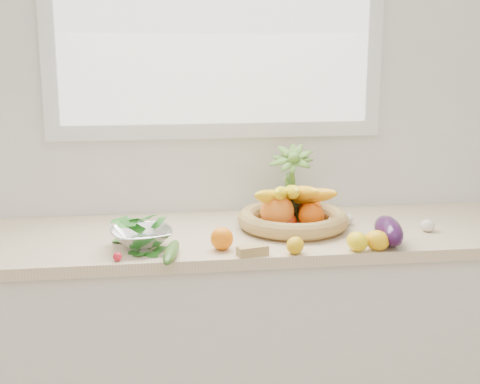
{
  "coord_description": "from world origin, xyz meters",
  "views": [
    {
      "loc": [
        -0.26,
        -0.35,
        1.58
      ],
      "look_at": [
        0.05,
        1.93,
        1.05
      ],
      "focal_mm": 50.0,
      "sensor_mm": 36.0,
      "label": 1
    }
  ],
  "objects": [
    {
      "name": "back_wall",
      "position": [
        0.0,
        2.25,
        1.35
      ],
      "size": [
        4.5,
        0.02,
        2.7
      ],
      "primitive_type": "cube",
      "color": "white",
      "rests_on": "ground"
    },
    {
      "name": "counter_cabinet",
      "position": [
        0.0,
        1.95,
        0.43
      ],
      "size": [
        2.2,
        0.58,
        0.86
      ],
      "primitive_type": "cube",
      "color": "silver",
      "rests_on": "ground"
    },
    {
      "name": "countertop",
      "position": [
        0.0,
        1.95,
        0.88
      ],
      "size": [
        2.24,
        0.62,
        0.04
      ],
      "primitive_type": "cube",
      "color": "beige",
      "rests_on": "counter_cabinet"
    },
    {
      "name": "orange_loose",
      "position": [
        -0.04,
        1.74,
        0.94
      ],
      "size": [
        0.09,
        0.09,
        0.08
      ],
      "primitive_type": "sphere",
      "rotation": [
        0.0,
        0.0,
        0.18
      ],
      "color": "orange",
      "rests_on": "countertop"
    },
    {
      "name": "lemon_a",
      "position": [
        0.4,
        1.67,
        0.93
      ],
      "size": [
        0.09,
        0.1,
        0.06
      ],
      "primitive_type": "ellipsoid",
      "rotation": [
        0.0,
        0.0,
        0.31
      ],
      "color": "yellow",
      "rests_on": "countertop"
    },
    {
      "name": "lemon_b",
      "position": [
        0.19,
        1.67,
        0.93
      ],
      "size": [
        0.08,
        0.09,
        0.06
      ],
      "primitive_type": "ellipsoid",
      "rotation": [
        0.0,
        0.0,
        -0.53
      ],
      "color": "#E9AA0C",
      "rests_on": "countertop"
    },
    {
      "name": "lemon_c",
      "position": [
        0.47,
        1.67,
        0.93
      ],
      "size": [
        0.11,
        0.11,
        0.07
      ],
      "primitive_type": "ellipsoid",
      "rotation": [
        0.0,
        0.0,
        0.84
      ],
      "color": "#FFB70D",
      "rests_on": "countertop"
    },
    {
      "name": "apple",
      "position": [
        0.22,
        1.92,
        0.94
      ],
      "size": [
        0.09,
        0.09,
        0.07
      ],
      "primitive_type": "sphere",
      "rotation": [
        0.0,
        0.0,
        -0.23
      ],
      "color": "#AD2C0D",
      "rests_on": "countertop"
    },
    {
      "name": "ginger",
      "position": [
        0.05,
        1.67,
        0.92
      ],
      "size": [
        0.11,
        0.06,
        0.03
      ],
      "primitive_type": "cube",
      "rotation": [
        0.0,
        0.0,
        0.26
      ],
      "color": "tan",
      "rests_on": "countertop"
    },
    {
      "name": "garlic_a",
      "position": [
        0.41,
        1.96,
        0.92
      ],
      "size": [
        0.05,
        0.05,
        0.04
      ],
      "primitive_type": "ellipsoid",
      "rotation": [
        0.0,
        0.0,
        -0.07
      ],
      "color": "beige",
      "rests_on": "countertop"
    },
    {
      "name": "garlic_b",
      "position": [
        0.46,
        1.98,
        0.92
      ],
      "size": [
        0.06,
        0.06,
        0.04
      ],
      "primitive_type": "ellipsoid",
      "rotation": [
        0.0,
        0.0,
        -0.17
      ],
      "color": "beige",
      "rests_on": "countertop"
    },
    {
      "name": "garlic_c",
      "position": [
        0.72,
        1.85,
        0.92
      ],
      "size": [
        0.06,
        0.06,
        0.04
      ],
      "primitive_type": "ellipsoid",
      "rotation": [
        0.0,
        0.0,
        0.16
      ],
      "color": "white",
      "rests_on": "countertop"
    },
    {
      "name": "eggplant",
      "position": [
        0.53,
        1.73,
        0.95
      ],
      "size": [
        0.11,
        0.24,
        0.09
      ],
      "primitive_type": "ellipsoid",
      "rotation": [
        0.0,
        0.0,
        -0.12
      ],
      "color": "#2D0E36",
      "rests_on": "countertop"
    },
    {
      "name": "cucumber",
      "position": [
        -0.2,
        1.68,
        0.92
      ],
      "size": [
        0.08,
        0.23,
        0.04
      ],
      "primitive_type": "ellipsoid",
      "rotation": [
        0.0,
        0.0,
        -0.18
      ],
      "color": "#29581A",
      "rests_on": "countertop"
    },
    {
      "name": "radish",
      "position": [
        -0.37,
        1.67,
        0.91
      ],
      "size": [
        0.03,
        0.03,
        0.03
      ],
      "primitive_type": "sphere",
      "rotation": [
        0.0,
        0.0,
        0.05
      ],
      "color": "red",
      "rests_on": "countertop"
    },
    {
      "name": "potted_herb",
      "position": [
        0.27,
        2.09,
        1.03
      ],
      "size": [
        0.22,
        0.22,
        0.3
      ],
      "primitive_type": "imported",
      "rotation": [
        0.0,
        0.0,
        -0.33
      ],
      "color": "#598A32",
      "rests_on": "countertop"
    },
    {
      "name": "fruit_basket",
      "position": [
        0.25,
        1.96,
        0.96
      ],
      "size": [
        0.42,
        0.42,
        0.2
      ],
      "color": "#BC7D53",
      "rests_on": "countertop"
    },
    {
      "name": "colander_with_spinach",
      "position": [
        -0.3,
        1.8,
        0.96
      ],
      "size": [
        0.24,
        0.24,
        0.11
      ],
      "color": "silver",
      "rests_on": "countertop"
    }
  ]
}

